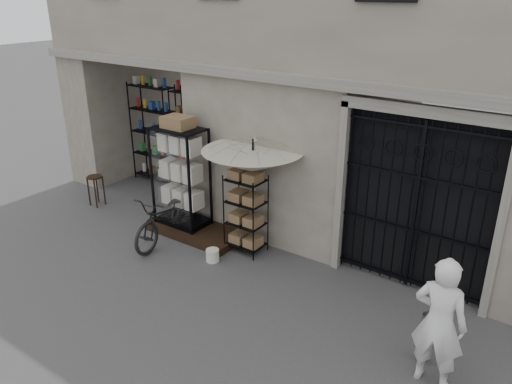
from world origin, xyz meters
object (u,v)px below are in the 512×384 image
Objects in this scene: market_umbrella at (253,155)px; bicycle at (169,240)px; steel_bollard at (424,338)px; white_bucket at (213,255)px; wooden_stool at (96,190)px; shopkeeper at (429,381)px; wire_rack at (246,215)px; display_cabinet at (181,182)px.

bicycle is (-1.56, -0.68, -1.88)m from market_umbrella.
steel_bollard is (3.64, -1.23, -1.51)m from market_umbrella.
market_umbrella is at bearing 67.53° from white_bucket.
steel_bollard reaches higher than wooden_stool.
shopkeeper is at bearing -16.87° from bicycle.
shopkeeper is at bearing -21.96° from market_umbrella.
bicycle is 5.24m from steel_bollard.
wire_rack reaches higher than bicycle.
bicycle is at bearing -7.04° from wooden_stool.
wooden_stool is (-2.57, 0.32, 0.37)m from bicycle.
bicycle is 2.61m from wooden_stool.
shopkeeper is (7.98, -1.19, -0.37)m from wooden_stool.
wire_rack is 3.88m from steel_bollard.
display_cabinet is at bearing 4.70° from wooden_stool.
market_umbrella is 2.53m from bicycle.
market_umbrella is 1.46× the size of shopkeeper.
steel_bollard is (5.29, -1.08, -0.68)m from display_cabinet.
white_bucket is at bearing -112.47° from market_umbrella.
wire_rack is at bearing 3.17° from wooden_stool.
market_umbrella is at bearing 161.27° from steel_bollard.
wire_rack is (1.58, 0.02, -0.30)m from display_cabinet.
wire_rack is 1.75m from bicycle.
steel_bollard is at bearing -6.42° from wooden_stool.
white_bucket is at bearing -112.08° from wire_rack.
shopkeeper is (4.19, -0.75, -0.12)m from white_bucket.
white_bucket is (-0.27, -0.67, -0.63)m from wire_rack.
display_cabinet is 2.57m from wooden_stool.
shopkeeper is at bearing -14.76° from display_cabinet.
steel_bollard reaches higher than white_bucket.
market_umbrella is 10.79× the size of white_bucket.
wooden_stool is at bearing -177.27° from wire_rack.
wooden_stool is at bearing 173.26° from white_bucket.
wooden_stool reaches higher than white_bucket.
display_cabinet reaches higher than white_bucket.
market_umbrella is 1.97m from white_bucket.
white_bucket is 0.34× the size of wooden_stool.
wooden_stool is (-4.06, -0.23, -0.38)m from wire_rack.
display_cabinet is 1.42× the size of wire_rack.
shopkeeper is at bearing -20.33° from wire_rack.
bicycle reaches higher than wooden_stool.
market_umbrella reaches higher than white_bucket.
bicycle is 5.48m from shopkeeper.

